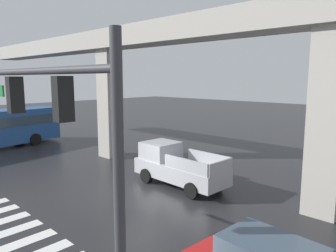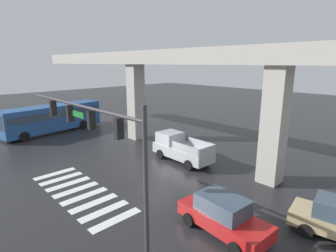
# 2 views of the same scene
# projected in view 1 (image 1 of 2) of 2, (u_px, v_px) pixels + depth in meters

# --- Properties ---
(ground_plane) EXTENTS (120.00, 120.00, 0.00)m
(ground_plane) POSITION_uv_depth(u_px,v_px,m) (138.00, 195.00, 14.98)
(ground_plane) COLOR #232326
(crosswalk_stripes) EXTENTS (8.25, 2.80, 0.01)m
(crosswalk_stripes) POSITION_uv_depth(u_px,v_px,m) (8.00, 240.00, 10.75)
(crosswalk_stripes) COLOR silver
(crosswalk_stripes) RESTS_ON ground
(elevated_overpass) EXTENTS (50.16, 1.93, 8.63)m
(elevated_overpass) POSITION_uv_depth(u_px,v_px,m) (189.00, 44.00, 16.60)
(elevated_overpass) COLOR #ADA89E
(elevated_overpass) RESTS_ON ground
(pickup_truck) EXTENTS (5.16, 2.22, 2.08)m
(pickup_truck) POSITION_uv_depth(u_px,v_px,m) (176.00, 166.00, 16.31)
(pickup_truck) COLOR #A8AAAF
(pickup_truck) RESTS_ON ground
(traffic_signal_mast) EXTENTS (10.89, 0.32, 6.20)m
(traffic_signal_mast) POSITION_uv_depth(u_px,v_px,m) (19.00, 113.00, 7.22)
(traffic_signal_mast) COLOR #38383D
(traffic_signal_mast) RESTS_ON ground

